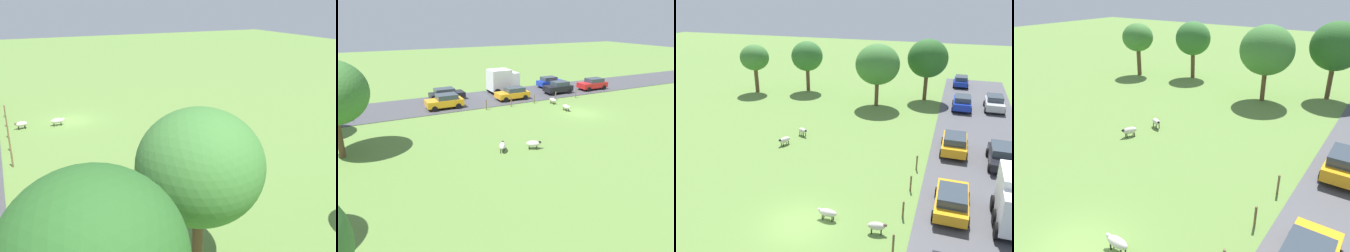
% 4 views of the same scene
% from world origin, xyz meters
% --- Properties ---
extents(ground_plane, '(160.00, 160.00, 0.00)m').
position_xyz_m(ground_plane, '(0.00, 0.00, 0.00)').
color(ground_plane, olive).
extents(sheep_0, '(1.16, 0.88, 0.75)m').
position_xyz_m(sheep_0, '(-5.31, 12.23, 0.52)').
color(sheep_0, beige).
rests_on(sheep_0, ground_plane).
extents(sheep_2, '(0.92, 1.23, 0.74)m').
position_xyz_m(sheep_2, '(-5.96, 9.81, 0.49)').
color(sheep_2, beige).
rests_on(sheep_2, ground_plane).
extents(sheep_3, '(1.25, 0.47, 0.70)m').
position_xyz_m(sheep_3, '(1.53, 1.00, 0.47)').
color(sheep_3, beige).
rests_on(sheep_3, ground_plane).
extents(tree_0, '(4.15, 4.15, 6.70)m').
position_xyz_m(tree_0, '(-11.25, 26.84, 4.71)').
color(tree_0, brown).
rests_on(tree_0, ground_plane).
extents(tree_1, '(5.11, 5.11, 7.28)m').
position_xyz_m(tree_1, '(-0.85, 23.44, 4.94)').
color(tree_1, brown).
rests_on(tree_1, ground_plane).
extents(tree_2, '(3.76, 3.76, 6.34)m').
position_xyz_m(tree_2, '(-17.59, 24.14, 4.61)').
color(tree_2, brown).
rests_on(tree_2, ground_plane).
extents(tree_4, '(4.83, 4.83, 7.54)m').
position_xyz_m(tree_4, '(4.37, 27.59, 5.20)').
color(tree_4, brown).
rests_on(tree_4, ground_plane).
extents(fence_post_3, '(0.12, 0.12, 1.16)m').
position_xyz_m(fence_post_3, '(5.81, 5.77, 0.58)').
color(fence_post_3, brown).
rests_on(fence_post_3, ground_plane).
extents(fence_post_4, '(0.12, 0.12, 1.20)m').
position_xyz_m(fence_post_4, '(5.81, 8.93, 0.60)').
color(fence_post_4, brown).
rests_on(fence_post_4, ground_plane).
extents(car_2, '(2.19, 4.19, 1.62)m').
position_xyz_m(car_2, '(8.42, 12.97, 0.90)').
color(car_2, orange).
rests_on(car_2, road_strip).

